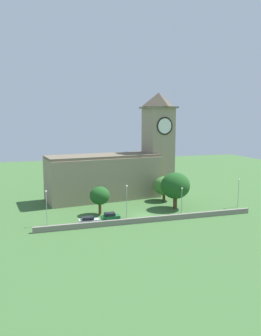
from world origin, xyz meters
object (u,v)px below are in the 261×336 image
object	(u,v)px
streetlamp_east_mid	(239,188)
tree_riverside_east	(164,186)
streetlamp_west_mid	(127,196)
tree_by_tower	(100,196)
tree_churchyard	(175,186)
car_green	(110,217)
car_silver	(89,220)
church	(120,167)
streetlamp_west_end	(46,202)
streetlamp_central	(182,196)

from	to	relation	value
streetlamp_east_mid	tree_riverside_east	size ratio (longest dim) A/B	1.08
streetlamp_west_mid	tree_by_tower	distance (m)	6.98
tree_by_tower	tree_churchyard	size ratio (longest dim) A/B	0.73
tree_by_tower	tree_riverside_east	xyz separation A→B (m)	(19.76, 8.21, -0.34)
car_green	streetlamp_east_mid	distance (m)	34.58
tree_churchyard	car_silver	bearing A→B (deg)	-164.08
church	car_silver	bearing A→B (deg)	-119.49
streetlamp_west_end	streetlamp_west_mid	size ratio (longest dim) A/B	0.99
car_silver	streetlamp_west_end	distance (m)	9.73
streetlamp_central	tree_churchyard	distance (m)	4.31
car_silver	tree_churchyard	world-z (taller)	tree_churchyard
church	car_green	size ratio (longest dim) A/B	9.45
church	streetlamp_west_mid	world-z (taller)	church
streetlamp_west_mid	tree_by_tower	xyz separation A→B (m)	(-5.31, 4.50, -0.52)
streetlamp_west_mid	streetlamp_east_mid	bearing A→B (deg)	1.88
church	streetlamp_central	world-z (taller)	church
streetlamp_east_mid	tree_churchyard	size ratio (longest dim) A/B	0.80
church	tree_riverside_east	size ratio (longest dim) A/B	5.72
car_silver	tree_by_tower	bearing A→B (deg)	60.39
streetlamp_west_mid	tree_riverside_east	bearing A→B (deg)	41.34
tree_churchyard	tree_riverside_east	bearing A→B (deg)	86.84
streetlamp_west_mid	tree_by_tower	size ratio (longest dim) A/B	1.14
tree_riverside_east	tree_churchyard	xyz separation A→B (m)	(-0.46, -8.40, 1.66)
streetlamp_central	car_silver	bearing A→B (deg)	-173.50
streetlamp_central	streetlamp_east_mid	world-z (taller)	streetlamp_east_mid
church	car_green	distance (m)	24.99
tree_by_tower	tree_riverside_east	distance (m)	21.40
streetlamp_central	tree_churchyard	bearing A→B (deg)	88.45
car_green	streetlamp_central	world-z (taller)	streetlamp_central
streetlamp_west_mid	streetlamp_east_mid	distance (m)	30.11
car_silver	tree_churchyard	bearing A→B (deg)	15.92
church	car_silver	size ratio (longest dim) A/B	8.56
streetlamp_west_mid	tree_churchyard	bearing A→B (deg)	17.14
church	tree_riverside_east	distance (m)	14.12
streetlamp_west_mid	tree_riverside_east	world-z (taller)	streetlamp_west_mid
streetlamp_west_end	streetlamp_east_mid	xyz separation A→B (m)	(47.84, 1.30, -0.15)
streetlamp_east_mid	tree_by_tower	size ratio (longest dim) A/B	1.09
church	tree_churchyard	bearing A→B (deg)	-58.97
streetlamp_west_end	tree_by_tower	bearing A→B (deg)	21.17
tree_riverside_east	tree_churchyard	size ratio (longest dim) A/B	0.74
church	tree_churchyard	size ratio (longest dim) A/B	4.21
car_silver	tree_riverside_east	world-z (taller)	tree_riverside_east
car_silver	tree_by_tower	size ratio (longest dim) A/B	0.67
streetlamp_west_end	tree_churchyard	world-z (taller)	tree_churchyard
car_silver	streetlamp_east_mid	size ratio (longest dim) A/B	0.62
streetlamp_west_end	streetlamp_central	world-z (taller)	streetlamp_west_end
tree_riverside_east	tree_churchyard	world-z (taller)	tree_churchyard
streetlamp_west_end	tree_riverside_east	xyz separation A→B (m)	(32.20, 13.02, -0.83)
tree_by_tower	streetlamp_west_mid	bearing A→B (deg)	-40.30
streetlamp_west_mid	tree_churchyard	xyz separation A→B (m)	(13.99, 4.32, 0.80)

